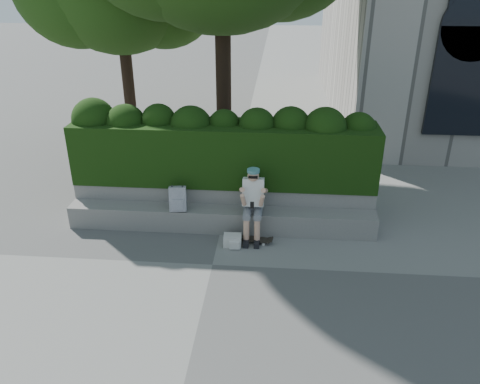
# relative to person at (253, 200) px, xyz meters

# --- Properties ---
(ground) EXTENTS (80.00, 80.00, 0.00)m
(ground) POSITION_rel_person_xyz_m (-0.64, -1.07, -0.75)
(ground) COLOR slate
(ground) RESTS_ON ground
(bench_ledge) EXTENTS (6.00, 0.45, 0.45)m
(bench_ledge) POSITION_rel_person_xyz_m (-0.64, 0.18, -0.53)
(bench_ledge) COLOR gray
(bench_ledge) RESTS_ON ground
(planter_wall) EXTENTS (6.00, 0.50, 0.75)m
(planter_wall) POSITION_rel_person_xyz_m (-0.64, 0.66, -0.38)
(planter_wall) COLOR gray
(planter_wall) RESTS_ON ground
(hedge) EXTENTS (6.00, 1.00, 1.20)m
(hedge) POSITION_rel_person_xyz_m (-0.64, 0.88, 0.60)
(hedge) COLOR black
(hedge) RESTS_ON planter_wall
(person) EXTENTS (0.40, 0.76, 1.38)m
(person) POSITION_rel_person_xyz_m (0.00, 0.00, 0.00)
(person) COLOR slate
(person) RESTS_ON ground
(skateboard) EXTENTS (0.77, 0.27, 0.08)m
(skateboard) POSITION_rel_person_xyz_m (-0.03, -0.25, -0.69)
(skateboard) COLOR black
(skateboard) RESTS_ON ground
(backpack_plaid) EXTENTS (0.34, 0.22, 0.47)m
(backpack_plaid) POSITION_rel_person_xyz_m (-1.45, 0.08, -0.07)
(backpack_plaid) COLOR #BBBBC0
(backpack_plaid) RESTS_ON bench_ledge
(backpack_ground) EXTENTS (0.34, 0.25, 0.21)m
(backpack_ground) POSITION_rel_person_xyz_m (-0.35, -0.40, -0.65)
(backpack_ground) COLOR beige
(backpack_ground) RESTS_ON ground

